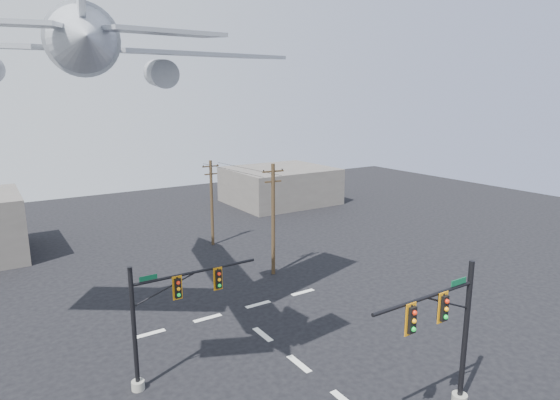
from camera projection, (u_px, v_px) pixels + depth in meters
lane_markings at (286, 353)px, 27.49m from camera, size 14.00×21.20×0.01m
signal_mast_near at (449, 338)px, 21.36m from camera, size 6.52×0.81×7.41m
signal_mast_far at (164, 318)px, 24.10m from camera, size 7.24×0.73×6.66m
utility_pole_a at (273, 218)px, 38.96m from camera, size 1.90×0.32×9.49m
utility_pole_b at (212, 201)px, 47.06m from camera, size 1.76×0.29×8.70m
power_lines at (239, 169)px, 42.23m from camera, size 2.50×10.31×0.03m
airliner at (76, 46)px, 25.04m from camera, size 24.00×25.50×6.68m
building_right at (280, 185)px, 67.09m from camera, size 14.00×12.00×5.00m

